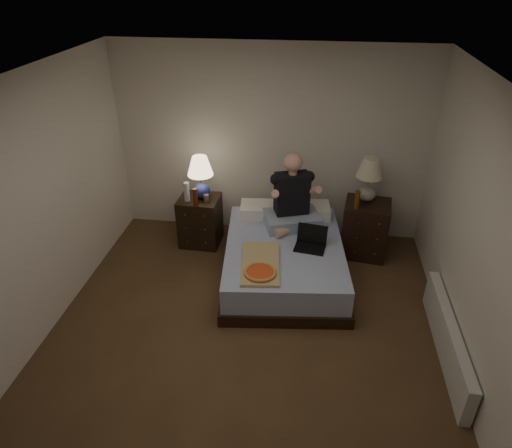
# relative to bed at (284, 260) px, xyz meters

# --- Properties ---
(floor) EXTENTS (4.00, 4.50, 0.00)m
(floor) POSITION_rel_bed_xyz_m (-0.30, -1.17, -0.22)
(floor) COLOR brown
(floor) RESTS_ON ground
(ceiling) EXTENTS (4.00, 4.50, 0.00)m
(ceiling) POSITION_rel_bed_xyz_m (-0.30, -1.17, 2.28)
(ceiling) COLOR white
(ceiling) RESTS_ON ground
(wall_back) EXTENTS (4.00, 0.00, 2.50)m
(wall_back) POSITION_rel_bed_xyz_m (-0.30, 1.08, 1.03)
(wall_back) COLOR white
(wall_back) RESTS_ON ground
(wall_left) EXTENTS (0.00, 4.50, 2.50)m
(wall_left) POSITION_rel_bed_xyz_m (-2.30, -1.17, 1.03)
(wall_left) COLOR white
(wall_left) RESTS_ON ground
(wall_right) EXTENTS (0.00, 4.50, 2.50)m
(wall_right) POSITION_rel_bed_xyz_m (1.70, -1.17, 1.03)
(wall_right) COLOR white
(wall_right) RESTS_ON ground
(bed) EXTENTS (1.52, 1.92, 0.45)m
(bed) POSITION_rel_bed_xyz_m (0.00, 0.00, 0.00)
(bed) COLOR #5E7ABC
(bed) RESTS_ON floor
(nightstand_left) EXTENTS (0.52, 0.47, 0.66)m
(nightstand_left) POSITION_rel_bed_xyz_m (-1.15, 0.60, 0.10)
(nightstand_left) COLOR black
(nightstand_left) RESTS_ON floor
(nightstand_right) EXTENTS (0.61, 0.56, 0.71)m
(nightstand_right) POSITION_rel_bed_xyz_m (0.97, 0.63, 0.13)
(nightstand_right) COLOR black
(nightstand_right) RESTS_ON floor
(lamp_left) EXTENTS (0.39, 0.39, 0.56)m
(lamp_left) POSITION_rel_bed_xyz_m (-1.11, 0.62, 0.71)
(lamp_left) COLOR navy
(lamp_left) RESTS_ON nightstand_left
(lamp_right) EXTENTS (0.37, 0.37, 0.56)m
(lamp_right) POSITION_rel_bed_xyz_m (0.95, 0.71, 0.77)
(lamp_right) COLOR gray
(lamp_right) RESTS_ON nightstand_right
(water_bottle) EXTENTS (0.07, 0.07, 0.25)m
(water_bottle) POSITION_rel_bed_xyz_m (-1.27, 0.51, 0.56)
(water_bottle) COLOR silver
(water_bottle) RESTS_ON nightstand_left
(soda_can) EXTENTS (0.07, 0.07, 0.10)m
(soda_can) POSITION_rel_bed_xyz_m (-1.03, 0.52, 0.48)
(soda_can) COLOR #B8B8B3
(soda_can) RESTS_ON nightstand_left
(beer_bottle_left) EXTENTS (0.06, 0.06, 0.23)m
(beer_bottle_left) POSITION_rel_bed_xyz_m (-1.14, 0.40, 0.55)
(beer_bottle_left) COLOR #5A200C
(beer_bottle_left) RESTS_ON nightstand_left
(beer_bottle_right) EXTENTS (0.06, 0.06, 0.23)m
(beer_bottle_right) POSITION_rel_bed_xyz_m (0.81, 0.49, 0.60)
(beer_bottle_right) COLOR #60350D
(beer_bottle_right) RESTS_ON nightstand_right
(person) EXTENTS (0.79, 0.70, 0.93)m
(person) POSITION_rel_bed_xyz_m (0.05, 0.43, 0.69)
(person) COLOR black
(person) RESTS_ON bed
(laptop) EXTENTS (0.38, 0.33, 0.24)m
(laptop) POSITION_rel_bed_xyz_m (0.29, -0.06, 0.34)
(laptop) COLOR black
(laptop) RESTS_ON bed
(pizza_box) EXTENTS (0.48, 0.80, 0.08)m
(pizza_box) POSITION_rel_bed_xyz_m (-0.20, -0.65, 0.26)
(pizza_box) COLOR tan
(pizza_box) RESTS_ON bed
(radiator) EXTENTS (0.10, 1.60, 0.40)m
(radiator) POSITION_rel_bed_xyz_m (1.63, -1.07, -0.02)
(radiator) COLOR silver
(radiator) RESTS_ON floor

